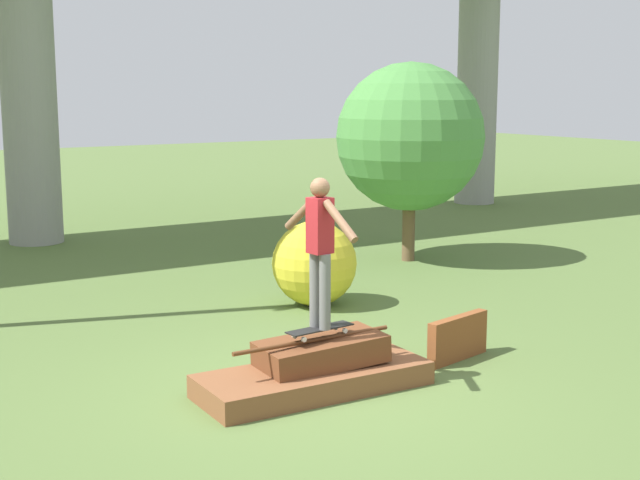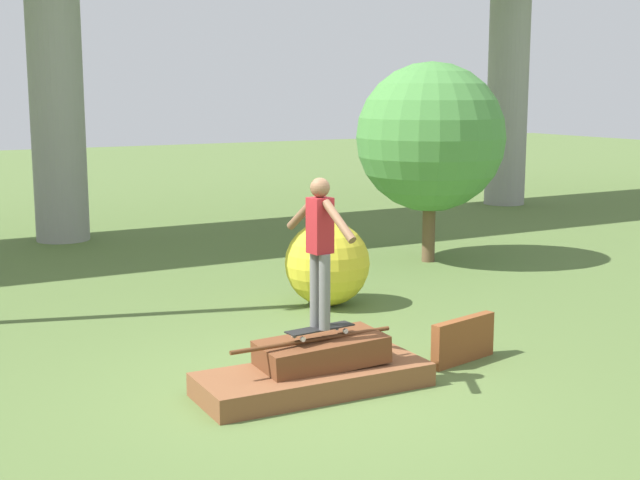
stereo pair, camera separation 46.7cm
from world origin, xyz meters
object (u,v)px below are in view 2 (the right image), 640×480
skateboard (320,329)px  bush_yellow_flowering (327,263)px  tree_behind_left (431,137)px  skater (320,242)px

skateboard → bush_yellow_flowering: bush_yellow_flowering is taller
skateboard → tree_behind_left: size_ratio=0.22×
skateboard → skater: (0.00, -0.00, 0.94)m
skateboard → tree_behind_left: tree_behind_left is taller
bush_yellow_flowering → skateboard: bearing=-121.1°
skateboard → tree_behind_left: 7.53m
skateboard → bush_yellow_flowering: bearing=58.9°
skateboard → bush_yellow_flowering: 3.71m
tree_behind_left → bush_yellow_flowering: 4.21m
skateboard → skater: skater is taller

